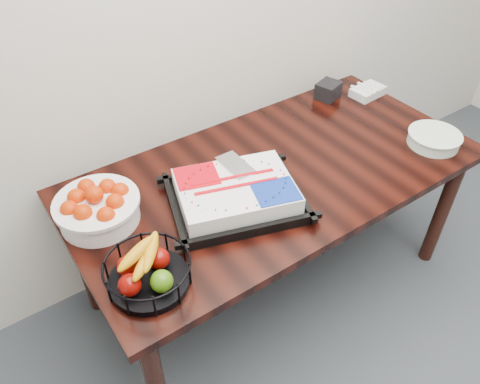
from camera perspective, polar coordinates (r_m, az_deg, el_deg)
table at (r=2.09m, az=4.36°, el=0.86°), size 1.80×0.90×0.75m
cake_tray at (r=1.83m, az=-0.54°, el=-0.25°), size 0.61×0.53×0.10m
tangerine_bowl at (r=1.81m, az=-17.10°, el=-1.27°), size 0.32×0.32×0.20m
fruit_basket at (r=1.57m, az=-11.18°, el=-9.42°), size 0.29×0.29×0.15m
plate_stack at (r=2.34m, az=22.56°, el=6.00°), size 0.24×0.24×0.06m
fork_bag at (r=2.64m, az=15.31°, el=11.79°), size 0.19×0.13×0.05m
napkin_box at (r=2.57m, az=10.69°, el=12.08°), size 0.14×0.13×0.09m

